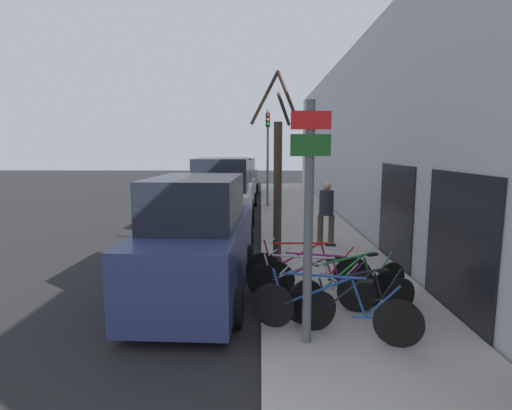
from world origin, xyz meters
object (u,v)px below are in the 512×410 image
(parked_car_3, at_px, (241,179))
(pedestrian_near, at_px, (326,209))
(bicycle_2, at_px, (351,287))
(parked_car_2, at_px, (234,188))
(parked_car_1, at_px, (223,200))
(signpost, at_px, (309,217))
(bicycle_3, at_px, (308,284))
(traffic_light, at_px, (268,145))
(bicycle_5, at_px, (307,270))
(street_tree, at_px, (278,182))
(bicycle_0, at_px, (332,310))
(bicycle_4, at_px, (319,281))
(bicycle_1, at_px, (361,299))
(parked_car_0, at_px, (198,242))

(parked_car_3, bearing_deg, pedestrian_near, -73.21)
(bicycle_2, height_order, parked_car_2, parked_car_2)
(parked_car_1, distance_m, parked_car_3, 10.98)
(signpost, height_order, bicycle_2, signpost)
(bicycle_3, height_order, traffic_light, traffic_light)
(bicycle_5, xyz_separation_m, traffic_light, (-0.58, 11.56, 2.47))
(parked_car_2, xyz_separation_m, parked_car_3, (0.03, 5.72, 0.01))
(parked_car_3, xyz_separation_m, street_tree, (1.61, -15.28, 1.09))
(bicycle_0, bearing_deg, parked_car_1, 36.32)
(bicycle_0, distance_m, pedestrian_near, 5.70)
(bicycle_0, height_order, street_tree, street_tree)
(parked_car_1, bearing_deg, traffic_light, 74.17)
(bicycle_4, bearing_deg, parked_car_2, 34.29)
(bicycle_0, bearing_deg, bicycle_5, 24.10)
(bicycle_1, relative_size, bicycle_2, 0.88)
(street_tree, bearing_deg, bicycle_1, -67.52)
(signpost, distance_m, parked_car_0, 3.07)
(bicycle_1, xyz_separation_m, street_tree, (-1.22, 2.95, 1.62))
(bicycle_5, xyz_separation_m, parked_car_2, (-2.16, 11.17, 0.47))
(bicycle_4, relative_size, parked_car_1, 0.43)
(bicycle_5, bearing_deg, bicycle_1, -142.14)
(bicycle_1, height_order, bicycle_5, bicycle_5)
(bicycle_4, relative_size, parked_car_2, 0.44)
(bicycle_0, distance_m, bicycle_5, 1.88)
(bicycle_4, bearing_deg, pedestrian_near, 12.40)
(bicycle_3, height_order, parked_car_0, parked_car_0)
(bicycle_2, distance_m, parked_car_2, 12.43)
(parked_car_1, bearing_deg, bicycle_1, -68.36)
(bicycle_0, relative_size, bicycle_2, 1.04)
(bicycle_4, height_order, parked_car_2, parked_car_2)
(bicycle_2, distance_m, pedestrian_near, 4.73)
(bicycle_1, distance_m, pedestrian_near, 5.13)
(bicycle_4, height_order, parked_car_0, parked_car_0)
(bicycle_0, bearing_deg, bicycle_1, -27.01)
(bicycle_4, relative_size, street_tree, 0.46)
(bicycle_2, xyz_separation_m, parked_car_0, (-2.75, 1.16, 0.50))
(bicycle_2, relative_size, parked_car_1, 0.48)
(bicycle_1, relative_size, bicycle_5, 0.85)
(bicycle_0, relative_size, parked_car_2, 0.52)
(parked_car_3, bearing_deg, bicycle_1, -77.56)
(bicycle_5, bearing_deg, bicycle_0, -165.18)
(bicycle_0, bearing_deg, street_tree, 30.49)
(bicycle_4, height_order, bicycle_5, bicycle_5)
(bicycle_5, relative_size, parked_car_3, 0.52)
(bicycle_1, bearing_deg, signpost, 102.82)
(bicycle_3, bearing_deg, parked_car_2, 30.43)
(bicycle_4, height_order, pedestrian_near, pedestrian_near)
(signpost, distance_m, pedestrian_near, 5.95)
(signpost, distance_m, parked_car_3, 19.04)
(signpost, height_order, bicycle_5, signpost)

